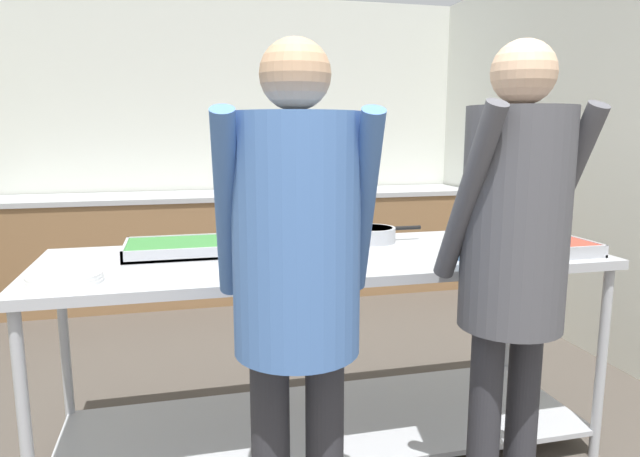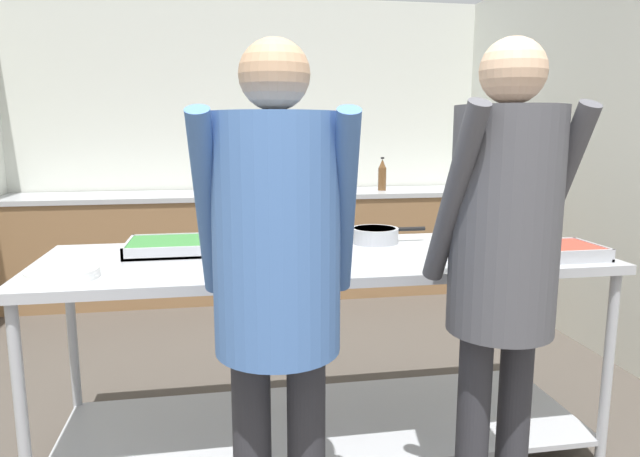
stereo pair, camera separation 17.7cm
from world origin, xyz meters
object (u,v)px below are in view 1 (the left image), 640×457
plate_stack (65,278)px  guest_serving_left (514,244)px  serving_tray_greens (182,248)px  sauce_pan (372,234)px  serving_tray_roast (295,249)px  guest_serving_right (296,265)px  water_bottle (362,175)px  broccoli_bowl (484,250)px  serving_tray_vegetables (549,248)px

plate_stack → guest_serving_left: guest_serving_left is taller
plate_stack → guest_serving_left: 1.59m
serving_tray_greens → sauce_pan: (0.91, 0.05, 0.01)m
plate_stack → serving_tray_roast: 0.94m
plate_stack → guest_serving_left: size_ratio=0.15×
sauce_pan → guest_serving_left: size_ratio=0.21×
serving_tray_roast → guest_serving_right: bearing=-101.0°
serving_tray_greens → water_bottle: bearing=55.8°
guest_serving_right → serving_tray_greens: bearing=110.4°
serving_tray_roast → broccoli_bowl: bearing=-21.0°
broccoli_bowl → plate_stack: bearing=179.1°
broccoli_bowl → water_bottle: (0.38, 2.82, 0.10)m
sauce_pan → broccoli_bowl: bearing=-55.1°
serving_tray_roast → broccoli_bowl: (0.76, -0.29, 0.02)m
serving_tray_vegetables → guest_serving_left: (-0.51, -0.50, 0.14)m
water_bottle → plate_stack: bearing=-126.1°
serving_tray_greens → plate_stack: bearing=-135.8°
serving_tray_roast → serving_tray_vegetables: bearing=-12.9°
serving_tray_vegetables → guest_serving_right: (-1.26, -0.51, 0.12)m
serving_tray_vegetables → guest_serving_left: 0.73m
sauce_pan → broccoli_bowl: (0.33, -0.48, 0.00)m
serving_tray_roast → sauce_pan: size_ratio=1.09×
guest_serving_left → water_bottle: guest_serving_left is taller
water_bottle → serving_tray_greens: bearing=-124.2°
plate_stack → serving_tray_roast: serving_tray_roast is taller
guest_serving_left → water_bottle: (0.54, 3.29, -0.03)m
sauce_pan → guest_serving_right: size_ratio=0.21×
broccoli_bowl → serving_tray_vegetables: broccoli_bowl is taller
guest_serving_right → serving_tray_vegetables: bearing=22.2°
guest_serving_left → serving_tray_roast: bearing=128.4°
broccoli_bowl → guest_serving_right: 1.03m
sauce_pan → water_bottle: water_bottle is taller
sauce_pan → plate_stack: bearing=-161.2°
sauce_pan → guest_serving_left: 0.97m
plate_stack → serving_tray_roast: (0.90, 0.27, 0.01)m
broccoli_bowl → serving_tray_vegetables: size_ratio=0.61×
serving_tray_greens → broccoli_bowl: (1.25, -0.43, 0.02)m
plate_stack → serving_tray_greens: (0.42, 0.41, 0.01)m
serving_tray_roast → sauce_pan: sauce_pan is taller
serving_tray_greens → broccoli_bowl: broccoli_bowl is taller
plate_stack → water_bottle: water_bottle is taller
serving_tray_greens → serving_tray_roast: (0.49, -0.14, -0.00)m
serving_tray_greens → serving_tray_vegetables: bearing=-13.9°
plate_stack → serving_tray_greens: size_ratio=0.54×
guest_serving_left → guest_serving_right: 0.75m
serving_tray_greens → sauce_pan: bearing=2.9°
guest_serving_right → sauce_pan: bearing=58.9°
sauce_pan → guest_serving_left: bearing=-79.6°
serving_tray_vegetables → water_bottle: size_ratio=1.28×
plate_stack → broccoli_bowl: size_ratio=1.15×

